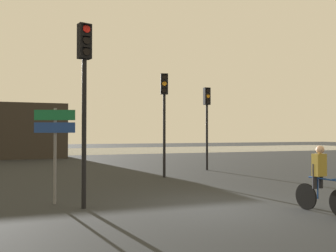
% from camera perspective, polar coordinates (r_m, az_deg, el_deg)
% --- Properties ---
extents(ground_plane, '(120.00, 120.00, 0.00)m').
position_cam_1_polar(ground_plane, '(9.88, 7.75, -12.28)').
color(ground_plane, black).
extents(water_strip, '(80.00, 16.00, 0.01)m').
position_cam_1_polar(water_strip, '(41.73, -14.39, -3.73)').
color(water_strip, slate).
rests_on(water_strip, ground).
extents(traffic_light_center, '(0.38, 0.40, 4.53)m').
position_cam_1_polar(traffic_light_center, '(16.35, -0.57, 3.17)').
color(traffic_light_center, black).
rests_on(traffic_light_center, ground).
extents(traffic_light_far_right, '(0.33, 0.34, 4.31)m').
position_cam_1_polar(traffic_light_far_right, '(19.66, 5.95, 2.04)').
color(traffic_light_far_right, black).
rests_on(traffic_light_far_right, ground).
extents(traffic_light_near_left, '(0.37, 0.39, 4.73)m').
position_cam_1_polar(traffic_light_near_left, '(9.89, -12.63, 6.79)').
color(traffic_light_near_left, black).
rests_on(traffic_light_near_left, ground).
extents(direction_sign_post, '(1.05, 0.39, 2.60)m').
position_cam_1_polar(direction_sign_post, '(10.58, -16.86, -1.72)').
color(direction_sign_post, slate).
rests_on(direction_sign_post, ground).
extents(cyclist, '(0.46, 1.71, 1.62)m').
position_cam_1_polar(cyclist, '(9.77, 22.22, -7.47)').
color(cyclist, black).
rests_on(cyclist, ground).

